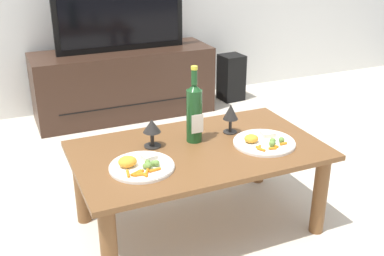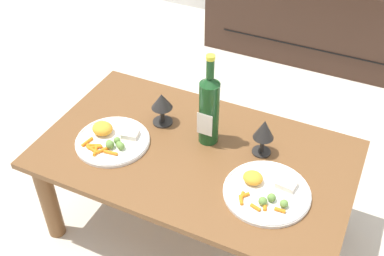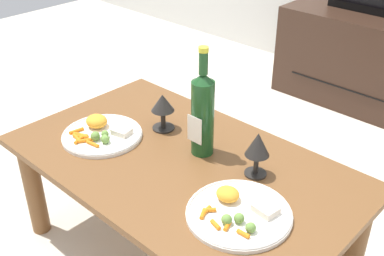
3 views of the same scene
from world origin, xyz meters
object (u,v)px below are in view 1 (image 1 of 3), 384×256
dining_table (198,162)px  tv_screen (120,14)px  tv_stand (124,83)px  goblet_right (231,113)px  dinner_plate_left (141,166)px  dinner_plate_right (264,142)px  wine_bottle (194,111)px  floor_speaker (231,77)px  goblet_left (152,128)px

dining_table → tv_screen: bearing=86.4°
tv_stand → goblet_right: goblet_right is taller
dinner_plate_left → dinner_plate_right: size_ratio=0.95×
goblet_right → dinner_plate_right: (0.08, -0.19, -0.09)m
tv_screen → goblet_right: tv_screen is taller
tv_screen → goblet_right: size_ratio=6.61×
wine_bottle → floor_speaker: bearing=56.0°
dining_table → goblet_right: (0.22, 0.10, 0.18)m
dining_table → tv_stand: size_ratio=0.84×
tv_screen → dining_table: bearing=-93.6°
tv_stand → dinner_plate_left: (-0.41, -1.74, 0.18)m
dining_table → dinner_plate_right: dinner_plate_right is taller
dining_table → floor_speaker: dining_table is taller
tv_screen → dinner_plate_left: bearing=-103.5°
dinner_plate_left → dinner_plate_right: (0.62, -0.00, -0.00)m
tv_screen → dinner_plate_left: size_ratio=3.51×
tv_screen → wine_bottle: bearing=-93.2°
dining_table → dinner_plate_right: 0.33m
tv_screen → dinner_plate_right: 1.78m
tv_screen → goblet_right: (0.12, -1.54, -0.27)m
dining_table → goblet_left: (-0.19, 0.10, 0.17)m
goblet_right → dining_table: bearing=-154.9°
tv_stand → goblet_left: 1.60m
wine_bottle → goblet_left: wine_bottle is taller
tv_screen → dinner_plate_left: (-0.41, -1.73, -0.36)m
dinner_plate_left → dinner_plate_right: bearing=-0.0°
tv_stand → goblet_right: (0.12, -1.55, 0.27)m
dining_table → goblet_left: size_ratio=8.43×
floor_speaker → dinner_plate_left: bearing=-132.8°
tv_stand → dinner_plate_right: bearing=-83.3°
dining_table → dinner_plate_left: dinner_plate_left is taller
tv_stand → tv_screen: size_ratio=1.40×
goblet_left → dinner_plate_left: size_ratio=0.49×
goblet_left → dinner_plate_right: size_ratio=0.46×
wine_bottle → goblet_right: bearing=5.3°
dining_table → wine_bottle: size_ratio=3.11×
dining_table → wine_bottle: bearing=79.8°
goblet_right → floor_speaker: bearing=61.3°
goblet_left → tv_stand: bearing=79.2°
wine_bottle → dinner_plate_left: size_ratio=1.32×
goblet_left → goblet_right: 0.42m
wine_bottle → dinner_plate_left: 0.39m
tv_screen → dinner_plate_right: size_ratio=3.34×
dinner_plate_right → tv_screen: bearing=96.7°
dining_table → dinner_plate_right: bearing=-15.5°
goblet_right → dinner_plate_right: 0.23m
goblet_left → goblet_right: bearing=-0.0°
goblet_right → wine_bottle: bearing=-174.7°
tv_screen → floor_speaker: tv_screen is taller
floor_speaker → dinner_plate_left: size_ratio=1.41×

